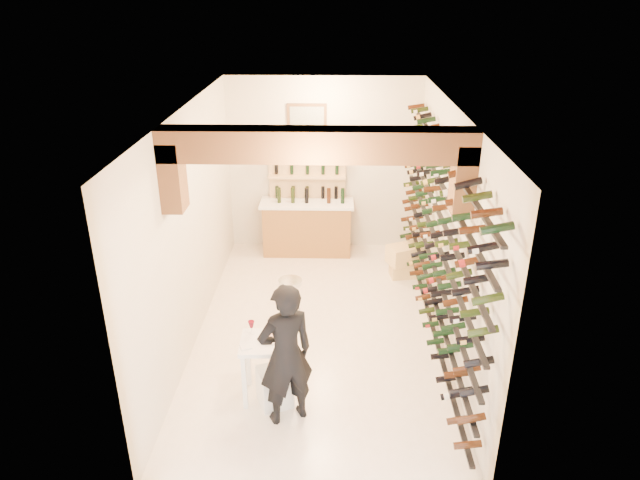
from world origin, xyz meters
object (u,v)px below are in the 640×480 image
(person, at_px, (286,355))
(chrome_barstool, at_px, (291,298))
(back_counter, at_px, (307,226))
(crate_lower, at_px, (403,269))
(wine_rack, at_px, (433,233))
(white_stool, at_px, (275,387))
(tasting_table, at_px, (264,351))

(person, distance_m, chrome_barstool, 2.12)
(back_counter, distance_m, crate_lower, 1.98)
(wine_rack, distance_m, white_stool, 2.91)
(white_stool, distance_m, chrome_barstool, 1.83)
(back_counter, xyz_separation_m, crate_lower, (1.70, -0.94, -0.40))
(wine_rack, distance_m, crate_lower, 2.22)
(back_counter, relative_size, crate_lower, 3.92)
(wine_rack, height_order, crate_lower, wine_rack)
(back_counter, bearing_deg, person, -90.31)
(white_stool, bearing_deg, wine_rack, 38.79)
(person, xyz_separation_m, chrome_barstool, (-0.10, 2.07, -0.47))
(person, relative_size, chrome_barstool, 2.47)
(white_stool, bearing_deg, chrome_barstool, 88.04)
(back_counter, height_order, crate_lower, back_counter)
(person, bearing_deg, white_stool, -82.27)
(chrome_barstool, bearing_deg, person, -87.10)
(white_stool, height_order, crate_lower, white_stool)
(wine_rack, xyz_separation_m, white_stool, (-2.02, -1.63, -1.32))
(wine_rack, xyz_separation_m, back_counter, (-1.83, 2.65, -1.02))
(tasting_table, xyz_separation_m, white_stool, (0.13, -0.13, -0.42))
(crate_lower, bearing_deg, white_stool, -119.56)
(wine_rack, bearing_deg, back_counter, 124.66)
(white_stool, height_order, person, person)
(chrome_barstool, bearing_deg, crate_lower, 39.68)
(white_stool, bearing_deg, person, -56.42)
(chrome_barstool, distance_m, crate_lower, 2.39)
(back_counter, xyz_separation_m, chrome_barstool, (-0.13, -2.46, -0.12))
(white_stool, xyz_separation_m, chrome_barstool, (0.06, 1.82, 0.18))
(tasting_table, bearing_deg, person, -54.21)
(tasting_table, relative_size, chrome_barstool, 1.36)
(chrome_barstool, bearing_deg, tasting_table, -96.49)
(tasting_table, relative_size, white_stool, 2.08)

